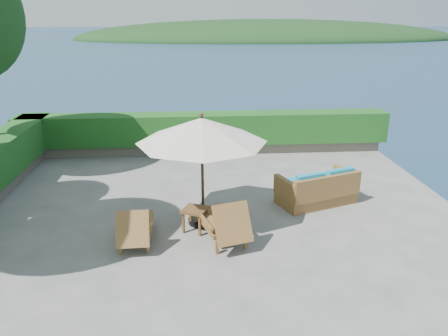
{
  "coord_description": "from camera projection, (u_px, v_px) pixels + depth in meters",
  "views": [
    {
      "loc": [
        -0.41,
        -8.73,
        4.46
      ],
      "look_at": [
        0.3,
        0.8,
        1.1
      ],
      "focal_mm": 35.0,
      "sensor_mm": 36.0,
      "label": 1
    }
  ],
  "objects": [
    {
      "name": "ground",
      "position": [
        213.0,
        227.0,
        9.72
      ],
      "size": [
        12.0,
        12.0,
        0.0
      ],
      "primitive_type": "plane",
      "color": "gray",
      "rests_on": "ground"
    },
    {
      "name": "foundation",
      "position": [
        214.0,
        286.0,
        10.24
      ],
      "size": [
        12.0,
        12.0,
        3.0
      ],
      "primitive_type": "cube",
      "color": "#4E473E",
      "rests_on": "ocean"
    },
    {
      "name": "ocean",
      "position": [
        214.0,
        336.0,
        10.72
      ],
      "size": [
        600.0,
        600.0,
        0.0
      ],
      "primitive_type": "plane",
      "color": "#19294E",
      "rests_on": "ground"
    },
    {
      "name": "offshore_island",
      "position": [
        267.0,
        39.0,
        144.2
      ],
      "size": [
        126.0,
        57.6,
        12.6
      ],
      "primitive_type": "ellipsoid",
      "color": "black",
      "rests_on": "ocean"
    },
    {
      "name": "planter_wall_far",
      "position": [
        205.0,
        147.0,
        14.93
      ],
      "size": [
        12.0,
        0.6,
        0.36
      ],
      "primitive_type": "cube",
      "color": "#736B5C",
      "rests_on": "ground"
    },
    {
      "name": "hedge_far",
      "position": [
        205.0,
        128.0,
        14.71
      ],
      "size": [
        12.4,
        0.9,
        1.0
      ],
      "primitive_type": "cube",
      "color": "#1C4F16",
      "rests_on": "planter_wall_far"
    },
    {
      "name": "patio_umbrella",
      "position": [
        202.0,
        131.0,
        9.21
      ],
      "size": [
        2.83,
        2.83,
        2.53
      ],
      "rotation": [
        0.0,
        0.0,
        -0.0
      ],
      "color": "black",
      "rests_on": "ground"
    },
    {
      "name": "lounge_left",
      "position": [
        135.0,
        226.0,
        8.92
      ],
      "size": [
        0.74,
        1.58,
        0.9
      ],
      "rotation": [
        0.0,
        0.0,
        0.03
      ],
      "color": "brown",
      "rests_on": "ground"
    },
    {
      "name": "lounge_right",
      "position": [
        223.0,
        222.0,
        9.02
      ],
      "size": [
        1.19,
        1.89,
        1.01
      ],
      "rotation": [
        0.0,
        0.0,
        0.29
      ],
      "color": "brown",
      "rests_on": "ground"
    },
    {
      "name": "side_table",
      "position": [
        195.0,
        213.0,
        9.41
      ],
      "size": [
        0.65,
        0.65,
        0.52
      ],
      "rotation": [
        0.0,
        0.0,
        -0.42
      ],
      "color": "brown",
      "rests_on": "ground"
    },
    {
      "name": "wicker_loveseat",
      "position": [
        318.0,
        190.0,
        10.8
      ],
      "size": [
        2.12,
        1.56,
        0.94
      ],
      "rotation": [
        0.0,
        0.0,
        0.35
      ],
      "color": "brown",
      "rests_on": "ground"
    }
  ]
}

